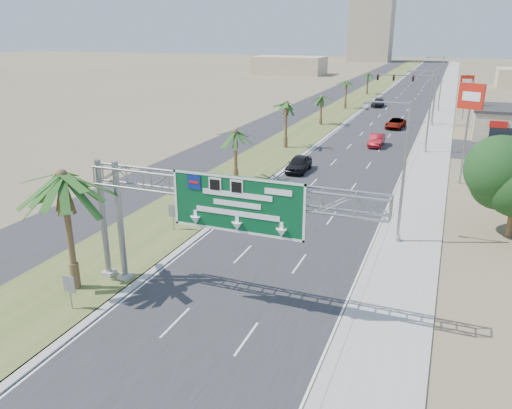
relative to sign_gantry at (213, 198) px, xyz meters
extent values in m
cube|color=#28282B|center=(1.06, 100.07, -6.05)|extent=(12.00, 300.00, 0.02)
cube|color=#9E9B93|center=(9.56, 100.07, -6.01)|extent=(4.00, 300.00, 0.10)
cube|color=#4A5E29|center=(-8.94, 100.07, -6.00)|extent=(7.00, 300.00, 0.12)
cube|color=#28282B|center=(-15.94, 100.07, -6.05)|extent=(8.00, 300.00, 0.02)
cylinder|color=gray|center=(-6.14, 0.07, -2.36)|extent=(0.36, 0.36, 7.40)
cylinder|color=gray|center=(-7.34, 0.07, -2.36)|extent=(0.36, 0.36, 7.40)
cube|color=#9E9B93|center=(-6.14, 0.07, -5.86)|extent=(0.70, 0.70, 0.40)
cube|color=#9E9B93|center=(-7.34, 0.07, -5.86)|extent=(0.70, 0.70, 0.40)
cube|color=#074924|center=(1.56, -0.41, -0.06)|extent=(7.20, 0.12, 3.00)
cube|color=navy|center=(-0.84, -0.49, 0.89)|extent=(0.75, 0.03, 0.75)
cone|color=white|center=(1.56, -0.49, -1.21)|extent=(0.56, 0.56, 0.45)
cylinder|color=brown|center=(-8.14, -1.93, -2.56)|extent=(0.36, 0.36, 7.00)
cylinder|color=brown|center=(-8.14, -1.93, -5.22)|extent=(0.54, 0.54, 1.68)
cylinder|color=brown|center=(-8.44, 22.07, -3.56)|extent=(0.36, 0.36, 5.00)
cylinder|color=brown|center=(-8.44, 22.07, -5.46)|extent=(0.54, 0.54, 1.20)
cylinder|color=brown|center=(-8.44, 38.07, -3.16)|extent=(0.36, 0.36, 5.80)
cylinder|color=brown|center=(-8.44, 38.07, -5.36)|extent=(0.54, 0.54, 1.39)
cylinder|color=brown|center=(-8.44, 56.07, -3.81)|extent=(0.36, 0.36, 4.50)
cylinder|color=brown|center=(-8.44, 56.07, -5.52)|extent=(0.54, 0.54, 1.08)
cylinder|color=brown|center=(-8.44, 75.07, -3.46)|extent=(0.36, 0.36, 5.20)
cylinder|color=brown|center=(-8.44, 75.07, -5.43)|extent=(0.54, 0.54, 1.25)
cylinder|color=brown|center=(-8.44, 100.07, -3.66)|extent=(0.36, 0.36, 4.80)
cylinder|color=brown|center=(-8.44, 100.07, -5.48)|extent=(0.54, 0.54, 1.15)
cylinder|color=gray|center=(8.56, 12.07, -1.06)|extent=(0.20, 0.20, 10.00)
cylinder|color=gray|center=(7.16, 12.07, 3.79)|extent=(2.80, 0.12, 0.12)
cube|color=slate|center=(5.76, 12.07, 3.69)|extent=(0.50, 0.22, 0.18)
cylinder|color=#9E9B93|center=(8.56, 12.07, -5.81)|extent=(0.44, 0.44, 0.50)
cylinder|color=gray|center=(8.56, 42.07, -1.06)|extent=(0.20, 0.20, 10.00)
cylinder|color=gray|center=(7.16, 42.07, 3.79)|extent=(2.80, 0.12, 0.12)
cube|color=slate|center=(5.76, 42.07, 3.69)|extent=(0.50, 0.22, 0.18)
cylinder|color=#9E9B93|center=(8.56, 42.07, -5.81)|extent=(0.44, 0.44, 0.50)
cylinder|color=gray|center=(8.56, 78.07, -1.06)|extent=(0.20, 0.20, 10.00)
cylinder|color=gray|center=(7.16, 78.07, 3.79)|extent=(2.80, 0.12, 0.12)
cube|color=slate|center=(5.76, 78.07, 3.69)|extent=(0.50, 0.22, 0.18)
cylinder|color=#9E9B93|center=(8.56, 78.07, -5.81)|extent=(0.44, 0.44, 0.50)
cylinder|color=gray|center=(8.26, 62.07, -2.06)|extent=(0.28, 0.28, 8.00)
cylinder|color=gray|center=(3.26, 62.07, 1.64)|extent=(10.00, 0.18, 0.18)
cube|color=black|center=(4.76, 61.87, 1.24)|extent=(0.32, 0.18, 0.95)
cube|color=black|center=(1.76, 61.87, 1.24)|extent=(0.32, 0.18, 0.95)
cube|color=black|center=(-0.74, 61.87, 1.24)|extent=(0.32, 0.18, 0.95)
sphere|color=red|center=(4.76, 61.75, 1.54)|extent=(0.22, 0.22, 0.22)
imported|color=black|center=(8.26, 62.07, 0.94)|extent=(0.16, 0.16, 0.60)
cylinder|color=#9E9B93|center=(8.26, 62.07, -5.76)|extent=(0.56, 0.56, 0.60)
cylinder|color=brown|center=(16.06, 16.07, -4.11)|extent=(0.44, 0.44, 3.90)
cylinder|color=gray|center=(-6.74, -3.93, -5.16)|extent=(0.08, 0.08, 1.80)
cube|color=slate|center=(-6.74, -3.93, -4.46)|extent=(0.75, 0.06, 0.95)
cylinder|color=gray|center=(-7.44, 8.07, -5.16)|extent=(0.08, 0.08, 1.80)
cube|color=slate|center=(-7.44, 8.07, -4.46)|extent=(0.75, 0.06, 0.95)
cube|color=tan|center=(-30.94, 240.07, 11.44)|extent=(20.00, 16.00, 35.00)
cube|color=tan|center=(-43.94, 150.07, -3.06)|extent=(24.00, 14.00, 6.00)
imported|color=black|center=(-3.54, 27.77, -5.21)|extent=(2.08, 5.02, 1.70)
imported|color=maroon|center=(2.33, 43.50, -5.27)|extent=(1.72, 4.81, 1.58)
imported|color=gray|center=(3.13, 57.60, -5.31)|extent=(2.91, 5.58, 1.50)
imported|color=black|center=(-2.95, 80.32, -5.29)|extent=(2.19, 5.33, 1.54)
cylinder|color=gray|center=(12.63, 29.32, -1.08)|extent=(0.20, 0.20, 9.94)
cube|color=red|center=(12.63, 29.32, 2.49)|extent=(2.32, 1.23, 2.40)
cube|color=white|center=(12.63, 29.14, 2.49)|extent=(1.56, 0.71, 0.84)
cylinder|color=gray|center=(14.06, 55.99, -2.48)|extent=(0.20, 0.20, 7.16)
cube|color=navy|center=(14.06, 55.99, -0.60)|extent=(2.01, 0.36, 3.00)
cube|color=white|center=(14.06, 55.81, -0.60)|extent=(1.40, 0.08, 1.05)
cylinder|color=gray|center=(12.83, 70.94, -2.29)|extent=(0.20, 0.20, 7.53)
cube|color=#B41C0E|center=(12.83, 70.94, 0.37)|extent=(2.21, 0.79, 1.80)
cube|color=white|center=(12.83, 70.76, 0.37)|extent=(1.51, 0.39, 0.63)
camera|label=1|loc=(11.16, -22.28, 8.26)|focal=35.00mm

